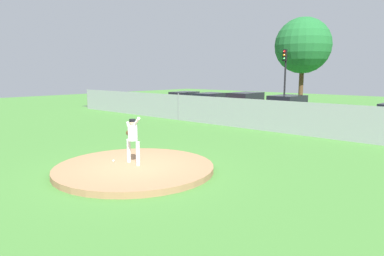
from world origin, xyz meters
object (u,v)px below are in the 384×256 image
(pitcher_youth, at_px, (133,136))
(baseball, at_px, (113,161))
(traffic_light_near, at_px, (285,70))
(traffic_cone_orange, at_px, (361,127))
(parked_car_teal, at_px, (209,104))
(parked_car_red, at_px, (245,105))
(parked_car_charcoal, at_px, (287,109))
(parked_car_burgundy, at_px, (184,102))

(pitcher_youth, xyz_separation_m, baseball, (-0.69, -0.31, -0.91))
(pitcher_youth, xyz_separation_m, traffic_light_near, (-3.94, 18.33, 2.30))
(pitcher_youth, relative_size, traffic_cone_orange, 2.95)
(parked_car_teal, relative_size, parked_car_red, 0.88)
(parked_car_teal, distance_m, parked_car_charcoal, 6.83)
(parked_car_charcoal, bearing_deg, parked_car_red, 173.95)
(parked_car_red, distance_m, traffic_cone_orange, 8.79)
(baseball, relative_size, parked_car_red, 0.02)
(parked_car_burgundy, bearing_deg, parked_car_red, 3.15)
(parked_car_burgundy, xyz_separation_m, parked_car_red, (5.98, 0.33, 0.06))
(pitcher_youth, relative_size, parked_car_charcoal, 0.36)
(pitcher_youth, height_order, parked_car_teal, pitcher_youth)
(parked_car_red, distance_m, parked_car_charcoal, 3.62)
(parked_car_red, distance_m, traffic_light_near, 4.55)
(pitcher_youth, bearing_deg, baseball, -155.76)
(parked_car_charcoal, bearing_deg, traffic_light_near, 120.15)
(parked_car_red, bearing_deg, baseball, -73.15)
(parked_car_red, bearing_deg, traffic_light_near, 68.94)
(baseball, bearing_deg, parked_car_burgundy, 125.49)
(traffic_cone_orange, distance_m, traffic_light_near, 9.39)
(pitcher_youth, relative_size, parked_car_burgundy, 0.38)
(traffic_light_near, bearing_deg, traffic_cone_orange, -34.29)
(baseball, bearing_deg, traffic_light_near, 99.87)
(pitcher_youth, distance_m, parked_car_charcoal, 14.56)
(parked_car_burgundy, relative_size, traffic_light_near, 0.84)
(parked_car_burgundy, distance_m, parked_car_red, 5.99)
(pitcher_youth, bearing_deg, parked_car_red, 109.60)
(pitcher_youth, distance_m, baseball, 1.18)
(traffic_light_near, bearing_deg, baseball, -80.13)
(parked_car_burgundy, xyz_separation_m, traffic_cone_orange, (14.62, -1.16, -0.52))
(pitcher_youth, height_order, traffic_cone_orange, pitcher_youth)
(parked_car_teal, bearing_deg, parked_car_charcoal, -0.74)
(parked_car_red, relative_size, traffic_light_near, 0.94)
(baseball, relative_size, parked_car_teal, 0.02)
(baseball, relative_size, traffic_light_near, 0.01)
(traffic_light_near, bearing_deg, parked_car_burgundy, -152.45)
(pitcher_youth, relative_size, parked_car_red, 0.34)
(baseball, distance_m, parked_car_red, 15.84)
(baseball, distance_m, traffic_cone_orange, 14.25)
(baseball, xyz_separation_m, parked_car_charcoal, (-0.99, 14.77, 0.59))
(parked_car_burgundy, distance_m, parked_car_charcoal, 9.57)
(baseball, bearing_deg, pitcher_youth, 24.24)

